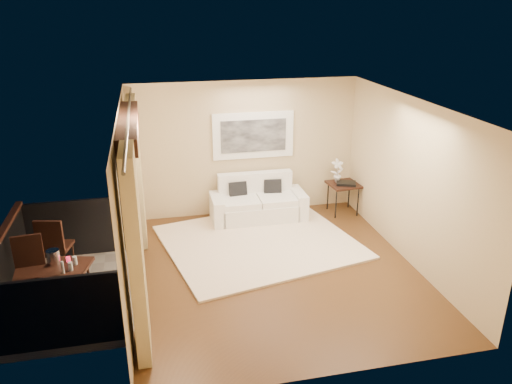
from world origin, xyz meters
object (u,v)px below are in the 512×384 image
object	(u,v)px
side_table	(343,186)
sofa	(257,204)
ice_bucket	(53,257)
balcony_chair_near	(29,263)
bistro_table	(67,272)
balcony_chair_far	(53,243)
orchid	(337,171)

from	to	relation	value
side_table	sofa	bearing A→B (deg)	177.19
ice_bucket	sofa	bearing A→B (deg)	35.06
sofa	balcony_chair_near	world-z (taller)	balcony_chair_near
balcony_chair_near	ice_bucket	xyz separation A→B (m)	(0.42, -0.35, 0.24)
bistro_table	balcony_chair_near	xyz separation A→B (m)	(-0.58, 0.48, -0.06)
balcony_chair_far	balcony_chair_near	xyz separation A→B (m)	(-0.25, -0.57, -0.02)
orchid	ice_bucket	xyz separation A→B (m)	(-5.10, -2.44, -0.08)
side_table	bistro_table	size ratio (longest dim) A/B	0.88
sofa	ice_bucket	size ratio (longest dim) A/B	9.32
side_table	balcony_chair_far	distance (m)	5.56
bistro_table	balcony_chair_far	world-z (taller)	balcony_chair_far
balcony_chair_near	balcony_chair_far	bearing A→B (deg)	61.00
sofa	balcony_chair_near	xyz separation A→B (m)	(-3.85, -2.06, 0.24)
orchid	bistro_table	size ratio (longest dim) A/B	0.67
balcony_chair_far	balcony_chair_near	world-z (taller)	balcony_chair_far
orchid	bistro_table	bearing A→B (deg)	-152.45
balcony_chair_far	side_table	bearing A→B (deg)	-152.22
orchid	balcony_chair_near	world-z (taller)	orchid
side_table	ice_bucket	size ratio (longest dim) A/B	3.19
balcony_chair_near	orchid	bearing A→B (deg)	15.16
sofa	bistro_table	world-z (taller)	sofa
balcony_chair_far	orchid	bearing A→B (deg)	-150.78
bistro_table	side_table	bearing A→B (deg)	26.00
balcony_chair_far	balcony_chair_near	size ratio (longest dim) A/B	1.03
balcony_chair_near	bistro_table	bearing A→B (deg)	-45.18
bistro_table	balcony_chair_far	distance (m)	1.11
ice_bucket	bistro_table	bearing A→B (deg)	-38.81
orchid	ice_bucket	bearing A→B (deg)	-154.46
orchid	balcony_chair_far	bearing A→B (deg)	-163.92
orchid	side_table	bearing A→B (deg)	-47.06
sofa	bistro_table	distance (m)	4.15
side_table	orchid	size ratio (longest dim) A/B	1.31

